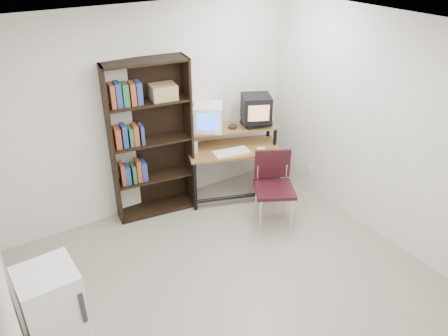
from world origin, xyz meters
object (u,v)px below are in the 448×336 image
crt_tv (256,108)px  computer_desk (233,150)px  mini_fridge (53,308)px  bookshelf (150,139)px  school_chair (273,181)px  crt_monitor (208,117)px  pc_tower (266,179)px

crt_tv → computer_desk: bearing=-159.4°
computer_desk → mini_fridge: bearing=-135.2°
crt_tv → bookshelf: bearing=-165.4°
school_chair → mini_fridge: (-2.78, -0.48, -0.17)m
crt_monitor → crt_tv: size_ratio=1.04×
crt_monitor → crt_tv: crt_tv is taller
crt_tv → pc_tower: size_ratio=1.08×
crt_monitor → school_chair: crt_monitor is taller
pc_tower → mini_fridge: size_ratio=0.55×
crt_monitor → pc_tower: size_ratio=1.13×
school_chair → bookshelf: size_ratio=0.47×
crt_monitor → mini_fridge: bearing=-114.7°
pc_tower → mini_fridge: 3.31m
computer_desk → pc_tower: size_ratio=3.02×
crt_monitor → bookshelf: size_ratio=0.25×
crt_monitor → mini_fridge: (-2.46, -1.49, -0.73)m
crt_tv → school_chair: bearing=-83.8°
computer_desk → pc_tower: 0.68m
crt_monitor → bookshelf: (-0.83, 0.03, -0.12)m
school_chair → computer_desk: bearing=123.6°
crt_monitor → computer_desk: bearing=-6.1°
school_chair → bookshelf: (-1.15, 1.04, 0.44)m
computer_desk → mini_fridge: 3.01m
computer_desk → crt_tv: crt_tv is taller
crt_monitor → mini_fridge: crt_monitor is taller
crt_tv → bookshelf: bookshelf is taller
crt_tv → school_chair: crt_tv is taller
crt_tv → pc_tower: 1.03m
bookshelf → crt_tv: bearing=-2.8°
crt_monitor → mini_fridge: size_ratio=0.62×
crt_tv → mini_fridge: size_ratio=0.59×
school_chair → mini_fridge: size_ratio=1.15×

